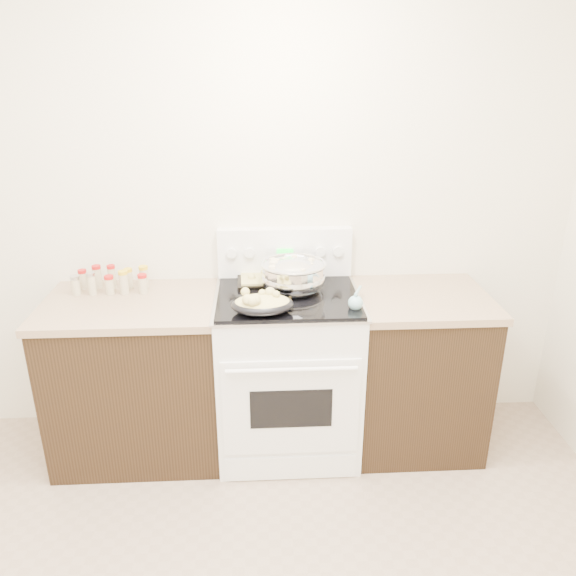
{
  "coord_description": "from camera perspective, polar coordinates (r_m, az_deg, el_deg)",
  "views": [
    {
      "loc": [
        0.2,
        -1.33,
        2.08
      ],
      "look_at": [
        0.35,
        1.37,
        1.0
      ],
      "focal_mm": 35.0,
      "sensor_mm": 36.0,
      "label": 1
    }
  ],
  "objects": [
    {
      "name": "counter_left",
      "position": [
        3.27,
        -14.91,
        -8.7
      ],
      "size": [
        0.93,
        0.67,
        0.92
      ],
      "color": "black",
      "rests_on": "ground"
    },
    {
      "name": "kitchen_range",
      "position": [
        3.19,
        -0.05,
        -8.19
      ],
      "size": [
        0.78,
        0.73,
        1.22
      ],
      "color": "white",
      "rests_on": "ground"
    },
    {
      "name": "blue_ladle",
      "position": [
        2.83,
        6.91,
        -1.34
      ],
      "size": [
        0.11,
        0.26,
        0.09
      ],
      "color": "#84BBC4",
      "rests_on": "kitchen_range"
    },
    {
      "name": "room_shell",
      "position": [
        1.4,
        -11.35,
        5.76
      ],
      "size": [
        4.1,
        3.6,
        2.75
      ],
      "color": "white",
      "rests_on": "ground"
    },
    {
      "name": "mixing_bowl",
      "position": [
        3.01,
        0.54,
        1.19
      ],
      "size": [
        0.44,
        0.44,
        0.21
      ],
      "color": "silver",
      "rests_on": "kitchen_range"
    },
    {
      "name": "wooden_spoon",
      "position": [
        2.96,
        -0.92,
        -0.63
      ],
      "size": [
        0.09,
        0.28,
        0.04
      ],
      "color": "#A18749",
      "rests_on": "kitchen_range"
    },
    {
      "name": "roasting_pan",
      "position": [
        2.75,
        -2.68,
        -1.56
      ],
      "size": [
        0.32,
        0.23,
        0.12
      ],
      "color": "black",
      "rests_on": "kitchen_range"
    },
    {
      "name": "baking_sheet",
      "position": [
        3.17,
        -1.5,
        1.06
      ],
      "size": [
        0.41,
        0.29,
        0.06
      ],
      "color": "black",
      "rests_on": "kitchen_range"
    },
    {
      "name": "counter_right",
      "position": [
        3.32,
        12.75,
        -8.02
      ],
      "size": [
        0.73,
        0.67,
        0.92
      ],
      "color": "black",
      "rests_on": "ground"
    },
    {
      "name": "spice_jars",
      "position": [
        3.22,
        -17.47,
        0.73
      ],
      "size": [
        0.41,
        0.15,
        0.13
      ],
      "color": "#BFB28C",
      "rests_on": "counter_left"
    }
  ]
}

